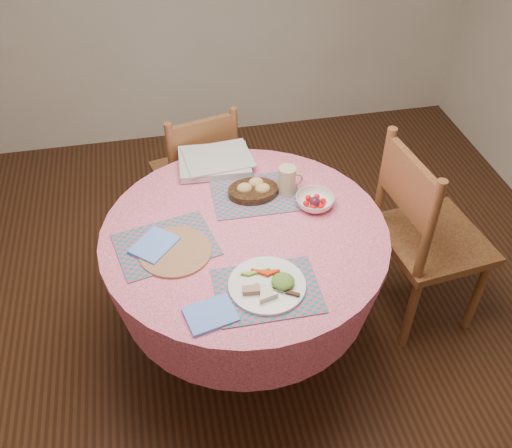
# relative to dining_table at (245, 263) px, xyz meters

# --- Properties ---
(ground) EXTENTS (4.00, 4.00, 0.00)m
(ground) POSITION_rel_dining_table_xyz_m (0.00, 0.00, -0.56)
(ground) COLOR #331C0F
(ground) RESTS_ON ground
(room_envelope) EXTENTS (4.01, 4.01, 2.71)m
(room_envelope) POSITION_rel_dining_table_xyz_m (0.00, 0.00, 1.16)
(room_envelope) COLOR silver
(room_envelope) RESTS_ON ground
(dining_table) EXTENTS (1.24, 1.24, 0.75)m
(dining_table) POSITION_rel_dining_table_xyz_m (0.00, 0.00, 0.00)
(dining_table) COLOR pink
(dining_table) RESTS_ON ground
(chair_right) EXTENTS (0.52, 0.54, 1.05)m
(chair_right) POSITION_rel_dining_table_xyz_m (0.87, 0.02, -0.01)
(chair_right) COLOR brown
(chair_right) RESTS_ON ground
(chair_back) EXTENTS (0.51, 0.49, 0.92)m
(chair_back) POSITION_rel_dining_table_xyz_m (-0.12, 0.82, -0.08)
(chair_back) COLOR brown
(chair_back) RESTS_ON ground
(placemat_front) EXTENTS (0.40, 0.30, 0.01)m
(placemat_front) POSITION_rel_dining_table_xyz_m (0.02, -0.36, 0.20)
(placemat_front) COLOR #16787F
(placemat_front) RESTS_ON dining_table
(placemat_left) EXTENTS (0.45, 0.38, 0.01)m
(placemat_left) POSITION_rel_dining_table_xyz_m (-0.34, -0.02, 0.20)
(placemat_left) COLOR #16787F
(placemat_left) RESTS_ON dining_table
(placemat_back) EXTENTS (0.41, 0.31, 0.01)m
(placemat_back) POSITION_rel_dining_table_xyz_m (0.10, 0.23, 0.20)
(placemat_back) COLOR #16787F
(placemat_back) RESTS_ON dining_table
(wicker_trivet) EXTENTS (0.30, 0.30, 0.01)m
(wicker_trivet) POSITION_rel_dining_table_xyz_m (-0.30, -0.07, 0.20)
(wicker_trivet) COLOR #946040
(wicker_trivet) RESTS_ON dining_table
(napkin_near) EXTENTS (0.21, 0.18, 0.01)m
(napkin_near) POSITION_rel_dining_table_xyz_m (-0.21, -0.43, 0.20)
(napkin_near) COLOR #6090F8
(napkin_near) RESTS_ON dining_table
(napkin_far) EXTENTS (0.22, 0.23, 0.01)m
(napkin_far) POSITION_rel_dining_table_xyz_m (-0.38, -0.03, 0.21)
(napkin_far) COLOR #6090F8
(napkin_far) RESTS_ON placemat_left
(dinner_plate) EXTENTS (0.30, 0.30, 0.05)m
(dinner_plate) POSITION_rel_dining_table_xyz_m (0.03, -0.34, 0.22)
(dinner_plate) COLOR white
(dinner_plate) RESTS_ON placemat_front
(bread_bowl) EXTENTS (0.23, 0.23, 0.08)m
(bread_bowl) POSITION_rel_dining_table_xyz_m (0.09, 0.23, 0.23)
(bread_bowl) COLOR black
(bread_bowl) RESTS_ON placemat_back
(latte_mug) EXTENTS (0.12, 0.08, 0.14)m
(latte_mug) POSITION_rel_dining_table_xyz_m (0.24, 0.21, 0.27)
(latte_mug) COLOR #C1B285
(latte_mug) RESTS_ON placemat_back
(fruit_bowl) EXTENTS (0.22, 0.22, 0.05)m
(fruit_bowl) POSITION_rel_dining_table_xyz_m (0.34, 0.10, 0.22)
(fruit_bowl) COLOR white
(fruit_bowl) RESTS_ON dining_table
(newspaper_stack) EXTENTS (0.37, 0.29, 0.04)m
(newspaper_stack) POSITION_rel_dining_table_xyz_m (-0.05, 0.50, 0.22)
(newspaper_stack) COLOR silver
(newspaper_stack) RESTS_ON dining_table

